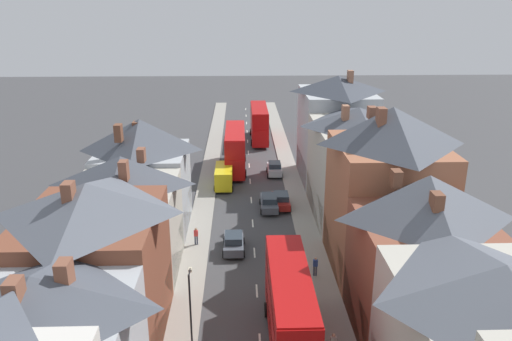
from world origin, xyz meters
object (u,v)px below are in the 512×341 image
Objects in this scene: double_decker_bus_lead at (259,123)px; pedestrian_mid_right at (196,235)px; pedestrian_mid_left at (315,265)px; double_decker_bus_far_approaching at (289,309)px; car_parked_left_b at (275,169)px; car_parked_right_a at (234,242)px; car_near_blue at (281,200)px; car_mid_black at (269,202)px; double_decker_bus_mid_street at (235,149)px; street_lamp at (191,306)px; delivery_van at (224,176)px.

pedestrian_mid_right is (-6.94, -34.92, -1.78)m from double_decker_bus_lead.
pedestrian_mid_right is at bearing 150.30° from pedestrian_mid_left.
double_decker_bus_far_approaching is 6.71× the size of pedestrian_mid_right.
car_parked_left_b is at bearing 66.23° from pedestrian_mid_right.
pedestrian_mid_left is at bearing -35.08° from car_parked_right_a.
car_near_blue is 0.90× the size of car_mid_black.
double_decker_bus_mid_street is at bearing 103.69° from pedestrian_mid_left.
delivery_van is at bearing 87.72° from street_lamp.
car_parked_right_a is (-4.90, -9.52, 0.02)m from car_near_blue.
double_decker_bus_mid_street is at bearing 95.88° from double_decker_bus_far_approaching.
car_near_blue is at bearing 71.94° from street_lamp.
car_parked_left_b is (1.31, -16.20, -1.96)m from double_decker_bus_lead.
car_near_blue is 1.02× the size of car_parked_right_a.
double_decker_bus_mid_street reaches higher than pedestrian_mid_left.
delivery_van is at bearing 99.67° from double_decker_bus_far_approaching.
double_decker_bus_far_approaching is 22.53m from car_near_blue.
double_decker_bus_lead is 20.79m from delivery_van.
delivery_van reaches higher than car_parked_right_a.
pedestrian_mid_right is (-6.95, -7.93, 0.21)m from car_mid_black.
car_parked_left_b is at bearing -24.97° from double_decker_bus_mid_street.
double_decker_bus_lead is at bearing 82.97° from street_lamp.
double_decker_bus_far_approaching is (0.00, -48.86, 0.00)m from double_decker_bus_lead.
car_near_blue is 8.86m from delivery_van.
street_lamp is (0.90, -14.08, 2.21)m from pedestrian_mid_right.
car_near_blue is at bearing 45.74° from pedestrian_mid_right.
car_mid_black is at bearing -74.57° from double_decker_bus_mid_street.
car_near_blue is 2.50× the size of pedestrian_mid_right.
pedestrian_mid_left and pedestrian_mid_right have the same top height.
double_decker_bus_mid_street is 6.71× the size of pedestrian_mid_left.
street_lamp reaches higher than car_near_blue.
street_lamp is at bearing -100.65° from car_parked_right_a.
double_decker_bus_mid_street reaches higher than delivery_van.
street_lamp reaches higher than car_parked_right_a.
car_near_blue is 2.50× the size of pedestrian_mid_left.
car_mid_black is (-1.30, -0.53, 0.01)m from car_near_blue.
delivery_van is (-4.89, -20.15, -1.48)m from double_decker_bus_lead.
street_lamp is at bearing -86.35° from pedestrian_mid_right.
double_decker_bus_far_approaching reaches higher than car_mid_black.
double_decker_bus_far_approaching is 1.96× the size of street_lamp.
pedestrian_mid_right is at bearing -131.22° from car_mid_black.
double_decker_bus_lead is 48.86m from double_decker_bus_far_approaching.
double_decker_bus_lead is 6.71× the size of pedestrian_mid_right.
car_mid_black is at bearing -157.76° from car_near_blue.
street_lamp is (-7.35, -32.81, 2.39)m from car_parked_left_b.
street_lamp is (-2.44, -35.09, 0.43)m from double_decker_bus_mid_street.
double_decker_bus_mid_street is 35.14m from double_decker_bus_far_approaching.
double_decker_bus_lead reaches higher than delivery_van.
double_decker_bus_far_approaching is at bearing -90.00° from double_decker_bus_lead.
double_decker_bus_lead is at bearing 78.76° from pedestrian_mid_right.
double_decker_bus_mid_street reaches higher than car_parked_right_a.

